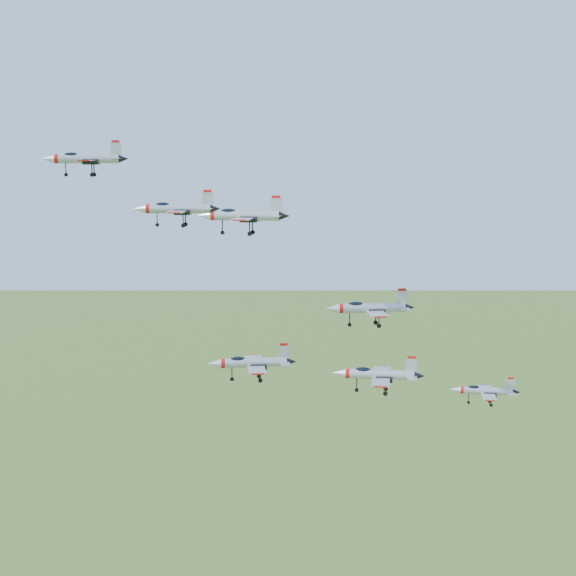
# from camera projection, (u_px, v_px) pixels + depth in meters

# --- Properties ---
(jet_lead) EXTENTS (13.75, 11.74, 3.76)m
(jet_lead) POSITION_uv_depth(u_px,v_px,m) (84.00, 159.00, 131.13)
(jet_lead) COLOR #A7ABB3
(jet_left_high) EXTENTS (13.69, 11.35, 3.66)m
(jet_left_high) POSITION_uv_depth(u_px,v_px,m) (242.00, 215.00, 115.94)
(jet_left_high) COLOR #A7ABB3
(jet_right_high) EXTENTS (10.69, 8.98, 2.87)m
(jet_right_high) POSITION_uv_depth(u_px,v_px,m) (176.00, 209.00, 97.49)
(jet_right_high) COLOR #A7ABB3
(jet_left_low) EXTENTS (13.56, 11.57, 3.71)m
(jet_left_low) POSITION_uv_depth(u_px,v_px,m) (369.00, 308.00, 122.14)
(jet_left_low) COLOR #A7ABB3
(jet_right_low) EXTENTS (11.43, 9.77, 3.13)m
(jet_right_low) POSITION_uv_depth(u_px,v_px,m) (251.00, 362.00, 104.77)
(jet_right_low) COLOR #A7ABB3
(jet_trail) EXTENTS (13.29, 11.01, 3.55)m
(jet_trail) POSITION_uv_depth(u_px,v_px,m) (377.00, 374.00, 114.43)
(jet_trail) COLOR #A7ABB3
(jet_extra) EXTENTS (10.88, 9.00, 2.91)m
(jet_extra) POSITION_uv_depth(u_px,v_px,m) (484.00, 391.00, 125.82)
(jet_extra) COLOR #A7ABB3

